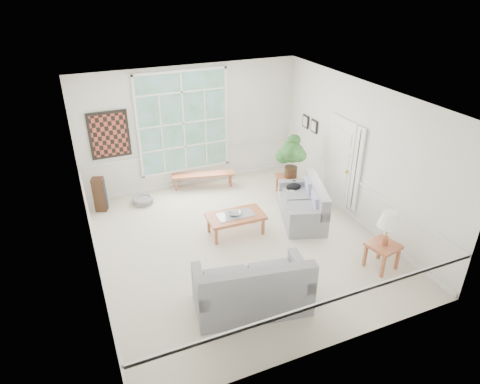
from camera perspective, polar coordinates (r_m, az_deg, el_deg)
name	(u,v)px	position (r m, az deg, el deg)	size (l,w,h in m)	color
floor	(239,243)	(8.78, -0.09, -6.78)	(5.50, 6.00, 0.01)	beige
ceiling	(239,98)	(7.48, -0.10, 12.49)	(5.50, 6.00, 0.02)	white
wall_back	(191,127)	(10.63, -6.51, 8.58)	(5.50, 0.02, 3.00)	white
wall_front	(329,269)	(5.78, 11.82, -9.96)	(5.50, 0.02, 3.00)	white
wall_left	(86,205)	(7.50, -19.82, -1.63)	(0.02, 6.00, 3.00)	white
wall_right	(360,154)	(9.34, 15.68, 4.91)	(0.02, 6.00, 3.00)	white
window_back	(183,123)	(10.50, -7.55, 9.12)	(2.30, 0.08, 2.40)	white
entry_door	(339,163)	(9.93, 13.09, 3.77)	(0.08, 0.90, 2.10)	white
door_sidelight	(357,170)	(9.44, 15.32, 2.86)	(0.08, 0.26, 1.90)	white
wall_art	(109,135)	(10.21, -17.03, 7.28)	(0.90, 0.06, 1.10)	#59261C
wall_frame_near	(314,126)	(10.62, 9.82, 8.61)	(0.04, 0.26, 0.32)	black
wall_frame_far	(305,122)	(10.94, 8.70, 9.27)	(0.04, 0.26, 0.32)	black
loveseat_right	(302,202)	(9.43, 8.28, -1.33)	(0.82, 1.59, 0.86)	gray
loveseat_front	(252,281)	(7.03, 1.58, -11.84)	(1.84, 0.95, 1.00)	gray
coffee_table	(236,224)	(8.95, -0.57, -4.30)	(1.18, 0.64, 0.44)	#A75734
pewter_bowl	(234,213)	(8.83, -0.77, -2.83)	(0.32, 0.32, 0.08)	#A4A3A9
window_bench	(203,180)	(10.87, -4.92, 1.56)	(1.56, 0.30, 0.36)	#A75734
end_table	(286,185)	(10.54, 6.19, 0.93)	(0.47, 0.47, 0.47)	#A75734
houseplant	(292,157)	(10.21, 6.90, 4.67)	(0.61, 0.61, 1.05)	#285624
side_table	(381,256)	(8.39, 18.34, -8.09)	(0.51, 0.51, 0.52)	#A75734
table_lamp	(387,229)	(8.08, 19.06, -4.64)	(0.39, 0.39, 0.67)	white
pet_bed	(143,200)	(10.39, -12.82, -1.08)	(0.50, 0.50, 0.15)	gray
floor_speaker	(100,194)	(10.18, -18.21, -0.31)	(0.26, 0.20, 0.82)	#372113
cat	(293,187)	(9.85, 7.15, 0.73)	(0.36, 0.26, 0.17)	black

